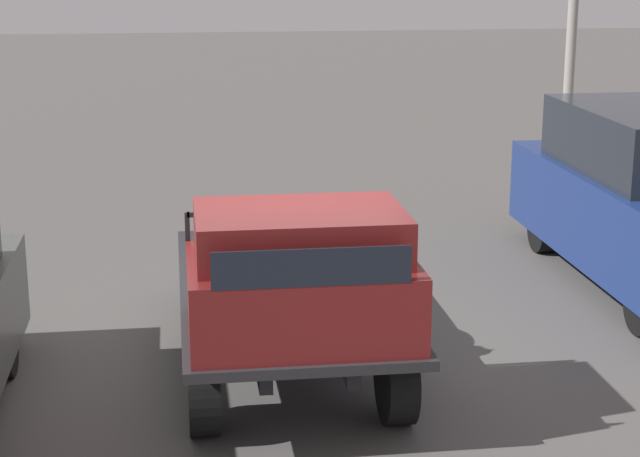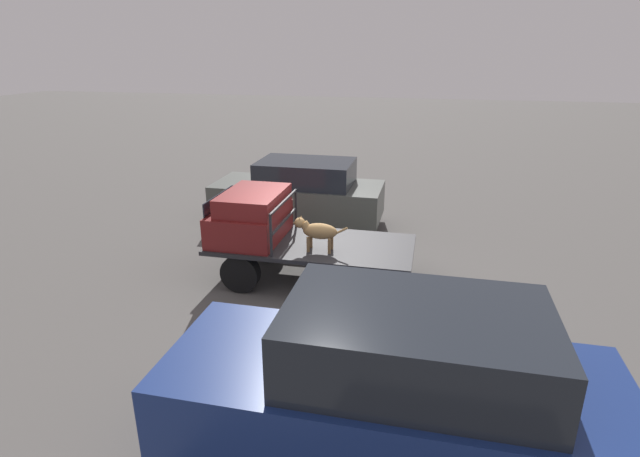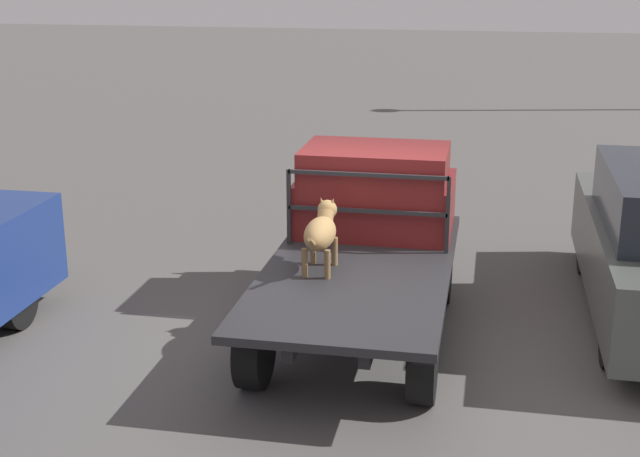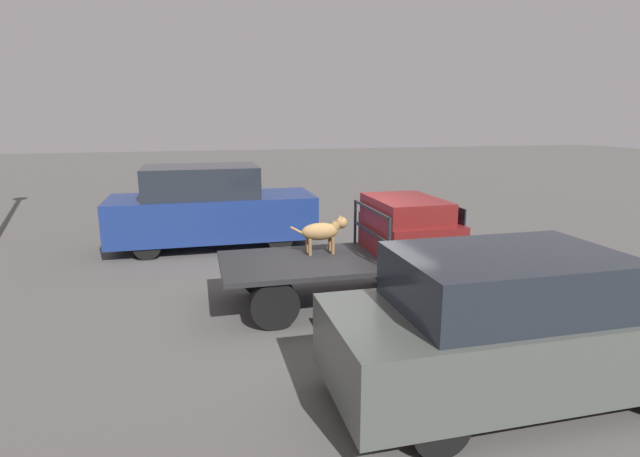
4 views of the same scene
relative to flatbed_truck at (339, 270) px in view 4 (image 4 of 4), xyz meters
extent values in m
plane|color=#514F4C|center=(0.00, 0.00, -0.58)|extent=(80.00, 80.00, 0.00)
cylinder|color=black|center=(1.22, 0.77, -0.21)|extent=(0.75, 0.24, 0.75)
cylinder|color=black|center=(1.22, -0.77, -0.21)|extent=(0.75, 0.24, 0.75)
cylinder|color=black|center=(-1.22, 0.77, -0.21)|extent=(0.75, 0.24, 0.75)
cylinder|color=black|center=(-1.22, -0.77, -0.21)|extent=(0.75, 0.24, 0.75)
cube|color=black|center=(0.00, 0.32, 0.05)|extent=(3.63, 0.10, 0.18)
cube|color=black|center=(0.00, -0.32, 0.05)|extent=(3.63, 0.10, 0.18)
cube|color=#232326|center=(0.00, 0.00, 0.18)|extent=(3.95, 1.85, 0.08)
cube|color=maroon|center=(1.28, 0.00, 0.52)|extent=(1.29, 1.73, 0.60)
cube|color=maroon|center=(1.18, 0.00, 1.01)|extent=(1.10, 1.59, 0.37)
cube|color=black|center=(1.91, 0.00, 0.95)|extent=(0.02, 1.42, 0.28)
cube|color=#232326|center=(0.56, 0.85, 0.63)|extent=(0.04, 0.04, 0.83)
cube|color=#232326|center=(0.56, -0.85, 0.63)|extent=(0.04, 0.04, 0.83)
cube|color=#232326|center=(0.56, 0.00, 1.03)|extent=(0.04, 1.69, 0.04)
cube|color=#232326|center=(0.56, 0.00, 0.63)|extent=(0.04, 1.69, 0.04)
cylinder|color=brown|center=(-0.04, 0.46, 0.37)|extent=(0.06, 0.06, 0.29)
cylinder|color=brown|center=(-0.04, 0.24, 0.37)|extent=(0.06, 0.06, 0.29)
cylinder|color=brown|center=(-0.44, 0.46, 0.37)|extent=(0.06, 0.06, 0.29)
cylinder|color=brown|center=(-0.44, 0.24, 0.37)|extent=(0.06, 0.06, 0.29)
ellipsoid|color=olive|center=(-0.24, 0.35, 0.61)|extent=(0.65, 0.30, 0.30)
sphere|color=brown|center=(-0.06, 0.35, 0.56)|extent=(0.13, 0.13, 0.13)
cylinder|color=olive|center=(0.04, 0.35, 0.69)|extent=(0.21, 0.16, 0.20)
sphere|color=olive|center=(0.15, 0.35, 0.74)|extent=(0.20, 0.20, 0.20)
cone|color=brown|center=(0.23, 0.35, 0.73)|extent=(0.11, 0.11, 0.11)
cone|color=olive|center=(0.14, 0.41, 0.83)|extent=(0.06, 0.08, 0.10)
cone|color=olive|center=(0.14, 0.30, 0.83)|extent=(0.06, 0.08, 0.10)
cylinder|color=olive|center=(-0.63, 0.35, 0.64)|extent=(0.28, 0.04, 0.18)
cylinder|color=black|center=(2.52, -2.50, -0.28)|extent=(0.60, 0.20, 0.60)
cylinder|color=black|center=(-0.17, -2.50, -0.28)|extent=(0.60, 0.20, 0.60)
cylinder|color=black|center=(-0.17, -4.01, -0.28)|extent=(0.60, 0.20, 0.60)
cube|color=#474C47|center=(1.17, -3.26, 0.09)|extent=(4.35, 1.79, 0.84)
cube|color=#1E232B|center=(0.96, -3.26, 0.82)|extent=(2.39, 1.61, 0.61)
cylinder|color=black|center=(-0.41, 5.21, -0.28)|extent=(0.60, 0.20, 0.60)
cylinder|color=black|center=(-0.41, 3.60, -0.28)|extent=(0.60, 0.20, 0.60)
cylinder|color=black|center=(-3.41, 5.21, -0.28)|extent=(0.60, 0.20, 0.60)
cylinder|color=black|center=(-3.41, 3.60, -0.28)|extent=(0.60, 0.20, 0.60)
cube|color=navy|center=(-1.91, 4.40, 0.17)|extent=(4.84, 1.89, 1.00)
cube|color=#1E232B|center=(-2.15, 4.40, 1.03)|extent=(2.66, 1.70, 0.73)
camera|label=1|loc=(9.02, -0.92, 3.12)|focal=60.00mm
camera|label=2|loc=(-2.17, 8.85, 3.81)|focal=28.00mm
camera|label=3|loc=(-8.41, -1.24, 3.22)|focal=50.00mm
camera|label=4|loc=(-2.26, -7.77, 2.55)|focal=28.00mm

